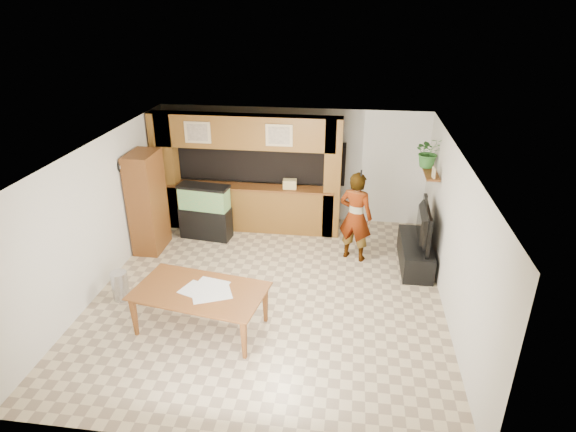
# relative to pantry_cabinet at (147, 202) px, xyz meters

# --- Properties ---
(floor) EXTENTS (6.50, 6.50, 0.00)m
(floor) POSITION_rel_pantry_cabinet_xyz_m (2.70, -1.32, -1.03)
(floor) COLOR tan
(floor) RESTS_ON ground
(ceiling) EXTENTS (6.50, 6.50, 0.00)m
(ceiling) POSITION_rel_pantry_cabinet_xyz_m (2.70, -1.32, 1.57)
(ceiling) COLOR white
(ceiling) RESTS_ON wall_back
(wall_back) EXTENTS (6.00, 0.00, 6.00)m
(wall_back) POSITION_rel_pantry_cabinet_xyz_m (2.70, 1.93, 0.27)
(wall_back) COLOR beige
(wall_back) RESTS_ON floor
(wall_left) EXTENTS (0.00, 6.50, 6.50)m
(wall_left) POSITION_rel_pantry_cabinet_xyz_m (-0.30, -1.32, 0.27)
(wall_left) COLOR beige
(wall_left) RESTS_ON floor
(wall_right) EXTENTS (0.00, 6.50, 6.50)m
(wall_right) POSITION_rel_pantry_cabinet_xyz_m (5.70, -1.32, 0.27)
(wall_right) COLOR beige
(wall_right) RESTS_ON floor
(partition) EXTENTS (4.20, 0.99, 2.60)m
(partition) POSITION_rel_pantry_cabinet_xyz_m (1.75, 1.31, 0.28)
(partition) COLOR brown
(partition) RESTS_ON floor
(wall_clock) EXTENTS (0.05, 0.25, 0.25)m
(wall_clock) POSITION_rel_pantry_cabinet_xyz_m (-0.27, -0.32, 0.87)
(wall_clock) COLOR black
(wall_clock) RESTS_ON wall_left
(wall_shelf) EXTENTS (0.25, 0.90, 0.04)m
(wall_shelf) POSITION_rel_pantry_cabinet_xyz_m (5.55, 0.63, 0.67)
(wall_shelf) COLOR brown
(wall_shelf) RESTS_ON wall_right
(pantry_cabinet) EXTENTS (0.52, 0.84, 2.06)m
(pantry_cabinet) POSITION_rel_pantry_cabinet_xyz_m (0.00, 0.00, 0.00)
(pantry_cabinet) COLOR brown
(pantry_cabinet) RESTS_ON floor
(trash_can) EXTENTS (0.28, 0.28, 0.52)m
(trash_can) POSITION_rel_pantry_cabinet_xyz_m (0.18, -1.86, -0.77)
(trash_can) COLOR #B2B2B7
(trash_can) RESTS_ON floor
(aquarium) EXTENTS (1.08, 0.41, 1.20)m
(aquarium) POSITION_rel_pantry_cabinet_xyz_m (0.98, 0.63, -0.44)
(aquarium) COLOR black
(aquarium) RESTS_ON floor
(tv_stand) EXTENTS (0.56, 1.52, 0.51)m
(tv_stand) POSITION_rel_pantry_cabinet_xyz_m (5.35, 0.00, -0.78)
(tv_stand) COLOR black
(tv_stand) RESTS_ON floor
(television) EXTENTS (0.22, 1.32, 0.76)m
(television) POSITION_rel_pantry_cabinet_xyz_m (5.35, 0.00, -0.15)
(television) COLOR black
(television) RESTS_ON tv_stand
(photo_frame) EXTENTS (0.05, 0.16, 0.21)m
(photo_frame) POSITION_rel_pantry_cabinet_xyz_m (5.55, 0.29, 0.79)
(photo_frame) COLOR tan
(photo_frame) RESTS_ON wall_shelf
(potted_plant) EXTENTS (0.65, 0.59, 0.61)m
(potted_plant) POSITION_rel_pantry_cabinet_xyz_m (5.52, 0.92, 1.00)
(potted_plant) COLOR #32702D
(potted_plant) RESTS_ON wall_shelf
(person) EXTENTS (0.77, 0.64, 1.82)m
(person) POSITION_rel_pantry_cabinet_xyz_m (4.16, 0.13, -0.12)
(person) COLOR #A27C58
(person) RESTS_ON floor
(microphone) EXTENTS (0.03, 0.10, 0.15)m
(microphone) POSITION_rel_pantry_cabinet_xyz_m (4.21, -0.03, 0.83)
(microphone) COLOR black
(microphone) RESTS_ON person
(dining_table) EXTENTS (2.16, 1.43, 0.70)m
(dining_table) POSITION_rel_pantry_cabinet_xyz_m (1.81, -2.50, -0.68)
(dining_table) COLOR brown
(dining_table) RESTS_ON floor
(newspaper_a) EXTENTS (0.66, 0.57, 0.01)m
(newspaper_a) POSITION_rel_pantry_cabinet_xyz_m (1.82, -2.48, -0.32)
(newspaper_a) COLOR silver
(newspaper_a) RESTS_ON dining_table
(newspaper_b) EXTENTS (0.70, 0.62, 0.01)m
(newspaper_b) POSITION_rel_pantry_cabinet_xyz_m (2.03, -2.53, -0.32)
(newspaper_b) COLOR silver
(newspaper_b) RESTS_ON dining_table
(newspaper_c) EXTENTS (0.56, 0.46, 0.01)m
(newspaper_c) POSITION_rel_pantry_cabinet_xyz_m (1.96, -2.30, -0.32)
(newspaper_c) COLOR silver
(newspaper_c) RESTS_ON dining_table
(counter_box) EXTENTS (0.30, 0.21, 0.19)m
(counter_box) POSITION_rel_pantry_cabinet_xyz_m (2.74, 1.13, 0.11)
(counter_box) COLOR tan
(counter_box) RESTS_ON partition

